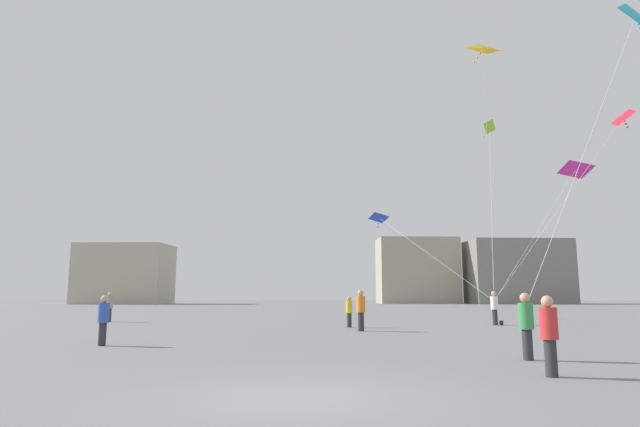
# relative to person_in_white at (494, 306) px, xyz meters

# --- Properties ---
(ground_plane) EXTENTS (300.00, 300.00, 0.00)m
(ground_plane) POSITION_rel_person_in_white_xyz_m (-9.53, -20.44, -1.01)
(ground_plane) COLOR slate
(person_in_white) EXTENTS (0.40, 0.40, 1.85)m
(person_in_white) POSITION_rel_person_in_white_xyz_m (0.00, 0.00, 0.00)
(person_in_white) COLOR #2D2D33
(person_in_white) RESTS_ON ground_plane
(person_in_red) EXTENTS (0.36, 0.36, 1.63)m
(person_in_red) POSITION_rel_person_in_white_xyz_m (-4.47, -18.22, -0.12)
(person_in_red) COLOR #2D2D33
(person_in_red) RESTS_ON ground_plane
(person_in_green) EXTENTS (0.37, 0.37, 1.69)m
(person_in_green) POSITION_rel_person_in_white_xyz_m (-3.93, -15.49, -0.09)
(person_in_green) COLOR #2D2D33
(person_in_green) RESTS_ON ground_plane
(person_in_orange) EXTENTS (0.41, 0.41, 1.86)m
(person_in_orange) POSITION_rel_person_in_white_xyz_m (-7.59, -4.86, 0.01)
(person_in_orange) COLOR #2D2D33
(person_in_orange) RESTS_ON ground_plane
(person_in_grey) EXTENTS (0.40, 0.40, 1.82)m
(person_in_grey) POSITION_rel_person_in_white_xyz_m (-22.58, 2.89, -0.02)
(person_in_grey) COLOR #2D2D33
(person_in_grey) RESTS_ON ground_plane
(person_in_blue) EXTENTS (0.35, 0.35, 1.62)m
(person_in_blue) POSITION_rel_person_in_white_xyz_m (-16.42, -12.00, -0.12)
(person_in_blue) COLOR #2D2D33
(person_in_blue) RESTS_ON ground_plane
(person_in_yellow) EXTENTS (0.34, 0.34, 1.57)m
(person_in_yellow) POSITION_rel_person_in_white_xyz_m (-8.04, -2.17, -0.15)
(person_in_yellow) COLOR #2D2D33
(person_in_yellow) RESTS_ON ground_plane
(kite_cyan_delta) EXTENTS (5.96, 3.17, 10.00)m
(kite_cyan_delta) POSITION_rel_person_in_white_xyz_m (1.19, -12.93, 9.68)
(kite_cyan_delta) COLOR #1EB2C6
(kite_crimson_delta) EXTENTS (6.13, 4.45, 9.54)m
(kite_crimson_delta) POSITION_rel_person_in_white_xyz_m (5.62, -3.68, 9.26)
(kite_crimson_delta) COLOR red
(kite_amber_delta) EXTENTS (2.39, 6.17, 12.32)m
(kite_amber_delta) POSITION_rel_person_in_white_xyz_m (-1.64, -5.60, 11.97)
(kite_amber_delta) COLOR yellow
(kite_magenta_delta) EXTENTS (6.39, 2.04, 8.04)m
(kite_magenta_delta) POSITION_rel_person_in_white_xyz_m (5.46, 1.06, 7.86)
(kite_magenta_delta) COLOR #D12899
(kite_cobalt_delta) EXTENTS (6.18, 10.01, 6.34)m
(kite_cobalt_delta) POSITION_rel_person_in_white_xyz_m (-5.30, 9.12, 6.19)
(kite_cobalt_delta) COLOR blue
(kite_lime_delta) EXTENTS (2.74, 6.81, 12.38)m
(kite_lime_delta) POSITION_rel_person_in_white_xyz_m (2.08, 6.07, 11.95)
(kite_lime_delta) COLOR #8CD12D
(building_left_hall) EXTENTS (15.75, 10.20, 10.67)m
(building_left_hall) POSITION_rel_person_in_white_xyz_m (-46.53, 64.96, 4.32)
(building_left_hall) COLOR #B2A893
(building_left_hall) RESTS_ON ground_plane
(building_centre_hall) EXTENTS (15.35, 9.05, 12.40)m
(building_centre_hall) POSITION_rel_person_in_white_xyz_m (7.47, 71.96, 5.19)
(building_centre_hall) COLOR #A39984
(building_centre_hall) RESTS_ON ground_plane
(building_right_hall) EXTENTS (18.63, 9.75, 11.70)m
(building_right_hall) POSITION_rel_person_in_white_xyz_m (25.47, 68.28, 4.84)
(building_right_hall) COLOR gray
(building_right_hall) RESTS_ON ground_plane
(handbag_beside_flyer) EXTENTS (0.15, 0.33, 0.24)m
(handbag_beside_flyer) POSITION_rel_person_in_white_xyz_m (0.35, 0.10, -0.89)
(handbag_beside_flyer) COLOR black
(handbag_beside_flyer) RESTS_ON ground_plane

